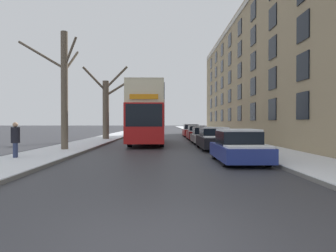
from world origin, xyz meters
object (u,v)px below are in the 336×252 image
parked_car_4 (191,131)px  oncoming_van (152,125)px  parked_car_1 (214,139)px  parked_car_2 (204,136)px  pedestrian_left_sidewalk (15,140)px  parked_car_0 (239,147)px  parked_car_3 (197,133)px  bare_tree_left_1 (107,106)px  bare_tree_left_0 (64,88)px  double_decker_bus (148,112)px

parked_car_4 → oncoming_van: (-5.12, 9.51, 0.60)m
parked_car_1 → parked_car_2: (0.00, 5.20, -0.03)m
parked_car_4 → pedestrian_left_sidewalk: bearing=-113.9°
pedestrian_left_sidewalk → oncoming_van: bearing=154.8°
parked_car_0 → parked_car_4: bearing=90.0°
oncoming_van → pedestrian_left_sidewalk: size_ratio=3.10×
parked_car_3 → parked_car_4: (0.00, 6.30, 0.03)m
bare_tree_left_1 → parked_car_4: size_ratio=1.56×
parked_car_2 → parked_car_3: 5.13m
bare_tree_left_0 → parked_car_2: bare_tree_left_0 is taller
double_decker_bus → parked_car_4: (4.48, 11.67, -1.88)m
parked_car_1 → parked_car_3: size_ratio=1.08×
bare_tree_left_0 → parked_car_0: 10.74m
double_decker_bus → parked_car_3: (4.48, 5.38, -1.92)m
bare_tree_left_0 → parked_car_3: size_ratio=1.68×
bare_tree_left_1 → parked_car_1: (8.70, -9.53, -2.63)m
bare_tree_left_1 → parked_car_0: (8.70, -15.82, -2.64)m
double_decker_bus → parked_car_1: double_decker_bus is taller
parked_car_3 → oncoming_van: (-5.12, 15.81, 0.64)m
parked_car_0 → bare_tree_left_1: bearing=118.8°
parked_car_0 → pedestrian_left_sidewalk: 9.87m
parked_car_2 → pedestrian_left_sidewalk: size_ratio=2.36×
parked_car_1 → oncoming_van: size_ratio=0.84×
parked_car_0 → parked_car_2: (0.00, 11.50, -0.03)m
pedestrian_left_sidewalk → parked_car_2: bearing=121.0°
parked_car_1 → parked_car_3: 10.33m
double_decker_bus → parked_car_3: size_ratio=2.46×
parked_car_3 → oncoming_van: oncoming_van is taller
parked_car_1 → pedestrian_left_sidewalk: size_ratio=2.60×
double_decker_bus → parked_car_0: (4.48, -11.25, -1.92)m
parked_car_1 → bare_tree_left_0: bearing=-170.9°
bare_tree_left_1 → pedestrian_left_sidewalk: bearing=-94.3°
parked_car_0 → pedestrian_left_sidewalk: (-9.85, 0.66, 0.30)m
bare_tree_left_0 → pedestrian_left_sidewalk: 5.08m
parked_car_2 → oncoming_van: 21.56m
parked_car_0 → parked_car_3: bearing=90.0°
parked_car_3 → oncoming_van: 16.63m
parked_car_0 → parked_car_3: parked_car_0 is taller
double_decker_bus → oncoming_van: (-0.63, 21.18, -1.28)m
parked_car_4 → pedestrian_left_sidewalk: (-9.85, -22.26, 0.26)m
parked_car_2 → parked_car_4: 11.43m
bare_tree_left_0 → double_decker_bus: bare_tree_left_0 is taller
bare_tree_left_0 → parked_car_3: 15.20m
parked_car_3 → parked_car_4: parked_car_4 is taller
bare_tree_left_0 → parked_car_1: size_ratio=1.56×
bare_tree_left_0 → oncoming_van: (3.97, 27.59, -2.44)m
bare_tree_left_0 → parked_car_1: bearing=9.1°
bare_tree_left_1 → parked_car_0: 18.25m
bare_tree_left_0 → oncoming_van: bare_tree_left_0 is taller
double_decker_bus → parked_car_0: bearing=-68.3°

